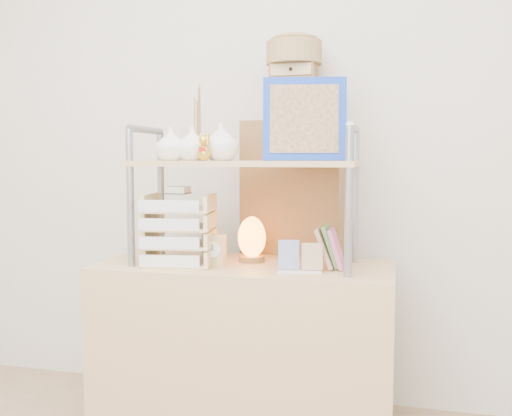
{
  "coord_description": "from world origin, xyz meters",
  "views": [
    {
      "loc": [
        0.6,
        -1.02,
        1.19
      ],
      "look_at": [
        0.05,
        1.2,
        0.98
      ],
      "focal_mm": 40.0,
      "sensor_mm": 36.0,
      "label": 1
    }
  ],
  "objects_px": {
    "cabinet": "(294,267)",
    "salt_lamp": "(252,239)",
    "letter_tray": "(179,233)",
    "desk": "(245,353)"
  },
  "relations": [
    {
      "from": "cabinet",
      "to": "letter_tray",
      "type": "height_order",
      "value": "cabinet"
    },
    {
      "from": "cabinet",
      "to": "letter_tray",
      "type": "relative_size",
      "value": 4.24
    },
    {
      "from": "desk",
      "to": "salt_lamp",
      "type": "height_order",
      "value": "salt_lamp"
    },
    {
      "from": "cabinet",
      "to": "salt_lamp",
      "type": "relative_size",
      "value": 7.12
    },
    {
      "from": "desk",
      "to": "letter_tray",
      "type": "distance_m",
      "value": 0.57
    },
    {
      "from": "desk",
      "to": "letter_tray",
      "type": "xyz_separation_m",
      "value": [
        -0.26,
        -0.06,
        0.5
      ]
    },
    {
      "from": "letter_tray",
      "to": "desk",
      "type": "bearing_deg",
      "value": 12.64
    },
    {
      "from": "cabinet",
      "to": "salt_lamp",
      "type": "bearing_deg",
      "value": -109.11
    },
    {
      "from": "salt_lamp",
      "to": "letter_tray",
      "type": "bearing_deg",
      "value": -155.42
    },
    {
      "from": "desk",
      "to": "cabinet",
      "type": "distance_m",
      "value": 0.5
    }
  ]
}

